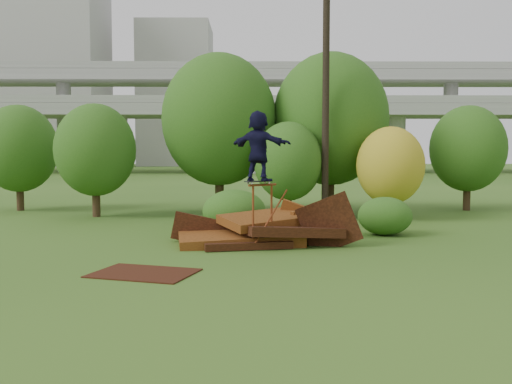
{
  "coord_description": "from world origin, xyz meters",
  "views": [
    {
      "loc": [
        -0.94,
        -14.09,
        2.73
      ],
      "look_at": [
        -0.8,
        2.0,
        1.6
      ],
      "focal_mm": 40.0,
      "sensor_mm": 36.0,
      "label": 1
    }
  ],
  "objects_px": {
    "utility_pole": "(326,78)",
    "scrap_pile": "(261,232)",
    "skater": "(259,146)",
    "flat_plate": "(144,273)"
  },
  "relations": [
    {
      "from": "utility_pole",
      "to": "scrap_pile",
      "type": "bearing_deg",
      "value": -113.86
    },
    {
      "from": "skater",
      "to": "flat_plate",
      "type": "height_order",
      "value": "skater"
    },
    {
      "from": "flat_plate",
      "to": "utility_pole",
      "type": "xyz_separation_m",
      "value": [
        5.4,
        10.31,
        5.65
      ]
    },
    {
      "from": "scrap_pile",
      "to": "flat_plate",
      "type": "xyz_separation_m",
      "value": [
        -2.69,
        -4.18,
        -0.35
      ]
    },
    {
      "from": "skater",
      "to": "utility_pole",
      "type": "height_order",
      "value": "utility_pole"
    },
    {
      "from": "scrap_pile",
      "to": "skater",
      "type": "distance_m",
      "value": 2.68
    },
    {
      "from": "skater",
      "to": "utility_pole",
      "type": "relative_size",
      "value": 0.18
    },
    {
      "from": "scrap_pile",
      "to": "utility_pole",
      "type": "relative_size",
      "value": 0.51
    },
    {
      "from": "skater",
      "to": "scrap_pile",
      "type": "bearing_deg",
      "value": -64.83
    },
    {
      "from": "scrap_pile",
      "to": "flat_plate",
      "type": "bearing_deg",
      "value": -122.77
    }
  ]
}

